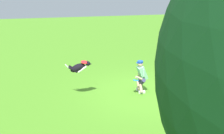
{
  "coord_description": "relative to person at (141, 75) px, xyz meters",
  "views": [
    {
      "loc": [
        3.6,
        8.05,
        3.87
      ],
      "look_at": [
        1.2,
        -0.26,
        1.12
      ],
      "focal_mm": 38.51,
      "sensor_mm": 36.0,
      "label": 1
    }
  ],
  "objects": [
    {
      "name": "ground_plane",
      "position": [
        -0.03,
        0.16,
        -0.7
      ],
      "size": [
        60.0,
        60.0,
        0.0
      ],
      "primitive_type": "plane",
      "color": "#4B8B22"
    },
    {
      "name": "dog",
      "position": [
        2.41,
        -0.2,
        0.48
      ],
      "size": [
        0.98,
        0.37,
        0.49
      ],
      "rotation": [
        0.0,
        0.0,
        2.98
      ],
      "color": "black"
    },
    {
      "name": "person",
      "position": [
        0.0,
        0.0,
        0.0
      ],
      "size": [
        0.58,
        0.65,
        1.29
      ],
      "rotation": [
        0.0,
        0.0,
        -0.04
      ],
      "color": "silver",
      "rests_on": "ground_plane"
    },
    {
      "name": "frisbee_flying",
      "position": [
        2.2,
        -0.15,
        0.68
      ],
      "size": [
        0.37,
        0.37,
        0.09
      ],
      "primitive_type": "cylinder",
      "rotation": [
        -0.19,
        0.06,
        0.85
      ],
      "color": "red"
    },
    {
      "name": "frisbee_held",
      "position": [
        0.31,
        0.23,
        -0.09
      ],
      "size": [
        0.31,
        0.31,
        0.07
      ],
      "primitive_type": "cylinder",
      "rotation": [
        0.23,
        -0.01,
        5.55
      ],
      "color": "#1B87E2",
      "rests_on": "person"
    },
    {
      "name": "training_cone",
      "position": [
        -1.04,
        1.77,
        -0.5
      ],
      "size": [
        0.35,
        0.35,
        0.39
      ],
      "primitive_type": "cone",
      "color": "orange",
      "rests_on": "ground_plane"
    }
  ]
}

